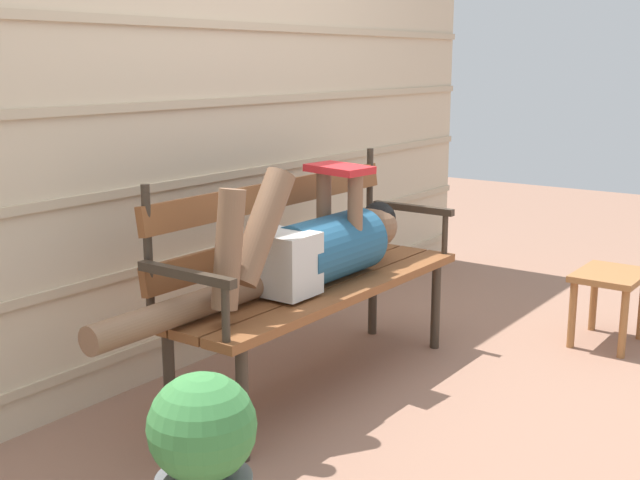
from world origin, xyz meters
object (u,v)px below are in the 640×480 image
reclining_person (309,248)px  park_bench (307,268)px  footstool (610,287)px  potted_plant (203,460)px

reclining_person → park_bench: bearing=43.3°
reclining_person → footstool: 1.59m
potted_plant → park_bench: bearing=23.7°
footstool → potted_plant: size_ratio=0.76×
footstool → potted_plant: (-2.40, 0.39, -0.01)m
park_bench → reclining_person: 0.15m
reclining_person → potted_plant: bearing=-157.9°
park_bench → reclining_person: size_ratio=0.95×
reclining_person → potted_plant: reclining_person is taller
park_bench → footstool: bearing=-35.7°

